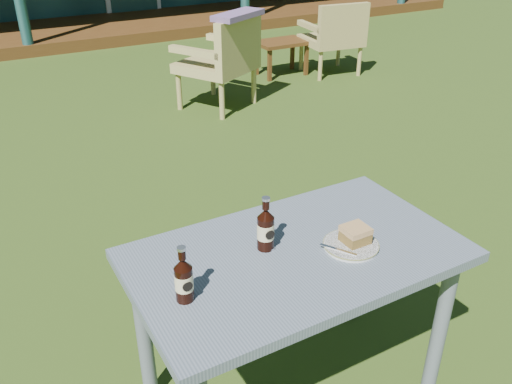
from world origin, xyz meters
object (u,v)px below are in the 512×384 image
armchair_left (223,58)px  plate (351,245)px  cake_slice (355,234)px  cola_bottle_near (266,229)px  armchair_right (335,35)px  cafe_table (296,273)px  side_table (282,46)px  cola_bottle_far (184,279)px

armchair_left → plate: bearing=-108.9°
plate → armchair_left: (1.16, 3.40, -0.23)m
plate → cake_slice: cake_slice is taller
cola_bottle_near → armchair_right: bearing=50.0°
plate → armchair_right: size_ratio=0.25×
cafe_table → side_table: 4.72m
cake_slice → armchair_right: 4.73m
cafe_table → side_table: bearing=58.7°
cafe_table → plate: (0.18, -0.08, 0.11)m
cake_slice → side_table: cake_slice is taller
plate → cola_bottle_near: (-0.27, 0.15, 0.08)m
cafe_table → cola_bottle_far: (-0.46, -0.05, 0.18)m
side_table → cake_slice: bearing=-118.7°
cola_bottle_near → side_table: cola_bottle_near is taller
plate → cola_bottle_far: (-0.64, 0.02, 0.07)m
cake_slice → plate: bearing=-166.8°
plate → armchair_right: 4.74m
armchair_right → plate: bearing=-126.3°
cola_bottle_near → cola_bottle_far: cola_bottle_near is taller
plate → side_table: size_ratio=0.34×
armchair_right → side_table: 0.63m
cola_bottle_near → armchair_right: size_ratio=0.25×
cafe_table → cake_slice: 0.26m
cafe_table → plate: 0.23m
plate → cola_bottle_far: 0.64m
cafe_table → cake_slice: cake_slice is taller
cake_slice → cola_bottle_near: size_ratio=0.44×
cola_bottle_near → armchair_right: cola_bottle_near is taller
cola_bottle_near → armchair_right: 4.80m
cafe_table → side_table: size_ratio=2.00×
plate → cola_bottle_far: size_ratio=1.03×
plate → cola_bottle_far: bearing=177.8°
cake_slice → cola_bottle_far: cola_bottle_far is taller
cafe_table → cola_bottle_far: bearing=-173.6°
cola_bottle_near → armchair_left: 3.57m
cafe_table → plate: size_ratio=5.88×
cafe_table → plate: plate is taller
cola_bottle_far → cake_slice: bearing=-1.7°
cake_slice → side_table: (2.24, 4.10, -0.42)m
cola_bottle_far → armchair_left: bearing=61.9°
cafe_table → armchair_left: 3.59m
cafe_table → cake_slice: size_ratio=13.04×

